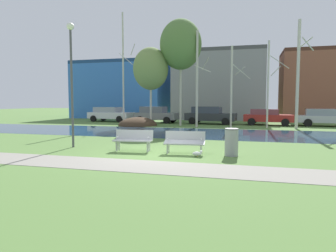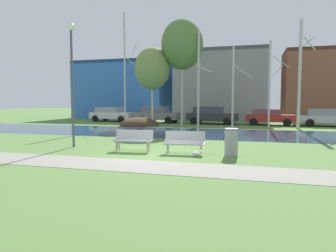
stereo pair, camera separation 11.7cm
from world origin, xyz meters
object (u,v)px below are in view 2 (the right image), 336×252
trash_bin (231,142)px  parked_sedan_second_grey (157,114)px  bench_right (184,142)px  bench_left (133,140)px  seagull (197,153)px  streetlamp (72,65)px  parked_van_nearest_white (112,114)px  parked_hatch_third_dark (211,115)px  parked_suv_fifth_silver (329,117)px  parked_wagon_fourth_red (269,117)px

trash_bin → parked_sedan_second_grey: bearing=116.4°
bench_right → trash_bin: size_ratio=1.57×
bench_left → trash_bin: (3.99, -0.08, 0.07)m
seagull → streetlamp: bearing=170.9°
parked_van_nearest_white → parked_hatch_third_dark: bearing=-4.0°
trash_bin → parked_suv_fifth_silver: bearing=67.0°
trash_bin → parked_van_nearest_white: 21.22m
parked_van_nearest_white → parked_hatch_third_dark: (10.22, -0.72, 0.04)m
bench_left → streetlamp: bearing=174.1°
parked_sedan_second_grey → parked_suv_fifth_silver: parked_sedan_second_grey is taller
bench_right → trash_bin: bearing=-2.4°
parked_van_nearest_white → parked_wagon_fourth_red: parked_van_nearest_white is taller
trash_bin → parked_van_nearest_white: size_ratio=0.22×
parked_wagon_fourth_red → parked_suv_fifth_silver: (4.60, -0.10, 0.02)m
bench_right → parked_van_nearest_white: 20.08m
bench_right → parked_hatch_third_dark: parked_hatch_third_dark is taller
trash_bin → parked_van_nearest_white: parked_van_nearest_white is taller
parked_van_nearest_white → parked_suv_fifth_silver: size_ratio=0.96×
parked_hatch_third_dark → parked_van_nearest_white: bearing=176.0°
seagull → streetlamp: 6.85m
bench_right → parked_wagon_fourth_red: bearing=76.0°
streetlamp → parked_hatch_third_dark: size_ratio=1.18×
streetlamp → parked_wagon_fourth_red: (9.15, 15.58, -2.91)m
parked_van_nearest_white → parked_suv_fifth_silver: (19.84, -0.83, -0.02)m
streetlamp → parked_sedan_second_grey: (-1.12, 16.00, -2.84)m
streetlamp → parked_wagon_fourth_red: size_ratio=1.30×
parked_suv_fifth_silver → trash_bin: bearing=-113.0°
parked_van_nearest_white → parked_wagon_fourth_red: (15.24, -0.73, -0.04)m
seagull → parked_suv_fifth_silver: size_ratio=0.09×
parked_hatch_third_dark → parked_wagon_fourth_red: bearing=-0.1°
trash_bin → parked_suv_fifth_silver: parked_suv_fifth_silver is taller
parked_van_nearest_white → parked_suv_fifth_silver: parked_van_nearest_white is taller
bench_right → seagull: (0.63, -0.63, -0.34)m
seagull → parked_hatch_third_dark: size_ratio=0.09×
bench_left → streetlamp: 4.39m
seagull → bench_right: bearing=135.1°
parked_sedan_second_grey → parked_wagon_fourth_red: bearing=-2.3°
bench_left → parked_sedan_second_grey: bearing=104.2°
parked_hatch_third_dark → parked_suv_fifth_silver: parked_hatch_third_dark is taller
bench_left → streetlamp: streetlamp is taller
trash_bin → seagull: 1.37m
parked_suv_fifth_silver → seagull: bearing=-115.8°
parked_sedan_second_grey → parked_hatch_third_dark: bearing=-4.5°
parked_van_nearest_white → parked_sedan_second_grey: size_ratio=1.09×
parked_wagon_fourth_red → parked_suv_fifth_silver: 4.60m
parked_van_nearest_white → seagull: bearing=-55.4°
parked_suv_fifth_silver → streetlamp: bearing=-131.6°
bench_left → seagull: 2.89m
bench_right → trash_bin: 1.82m
parked_van_nearest_white → parked_wagon_fourth_red: bearing=-2.7°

